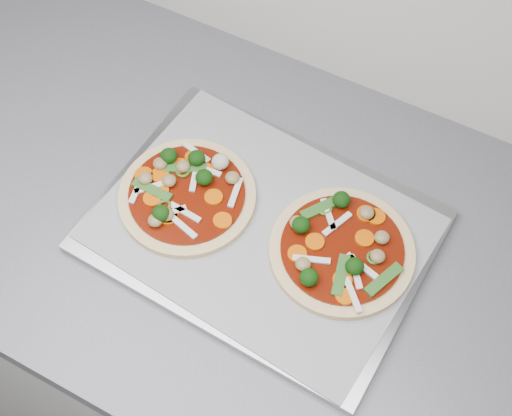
% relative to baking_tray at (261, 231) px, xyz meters
% --- Properties ---
extents(baking_tray, '(0.44, 0.34, 0.01)m').
position_rel_baking_tray_xyz_m(baking_tray, '(0.00, 0.00, 0.00)').
color(baking_tray, gray).
rests_on(baking_tray, countertop).
extents(parchment, '(0.44, 0.33, 0.00)m').
position_rel_baking_tray_xyz_m(parchment, '(0.00, 0.00, 0.01)').
color(parchment, '#929297').
rests_on(parchment, baking_tray).
extents(pizza_left, '(0.20, 0.20, 0.03)m').
position_rel_baking_tray_xyz_m(pizza_left, '(-0.11, -0.00, 0.02)').
color(pizza_left, '#DCBE80').
rests_on(pizza_left, parchment).
extents(pizza_right, '(0.22, 0.22, 0.03)m').
position_rel_baking_tray_xyz_m(pizza_right, '(0.11, 0.02, 0.02)').
color(pizza_right, '#DCBE80').
rests_on(pizza_right, parchment).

